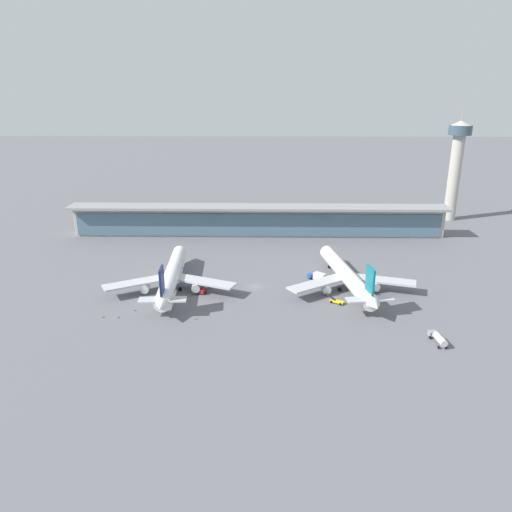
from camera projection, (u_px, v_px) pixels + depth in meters
The scene contains 15 objects.
ground_plane at pixel (255, 286), 179.72m from camera, with size 1200.00×1200.00×0.00m, color slate.
airliner_left_stand at pixel (172, 276), 175.46m from camera, with size 47.31×61.61×16.40m.
airliner_centre_stand at pixel (347, 276), 175.71m from camera, with size 46.82×61.47×16.40m.
service_truck_near_nose_grey at pixel (438, 338), 138.85m from camera, with size 3.28×8.79×2.95m.
service_truck_under_wing_red at pixel (205, 286), 175.74m from camera, with size 4.64×8.89×2.95m.
service_truck_mid_apron_blue at pixel (318, 276), 184.68m from camera, with size 7.18×6.30×3.10m.
service_truck_by_tail_grey at pixel (380, 298), 167.63m from camera, with size 3.33×2.92×2.05m.
service_truck_on_taxiway_yellow at pixel (336, 301), 165.23m from camera, with size 6.45×4.81×2.70m.
terminal_building at pixel (258, 220), 239.96m from camera, with size 184.51×12.80×15.20m.
control_tower at pixel (456, 162), 261.54m from camera, with size 12.00×12.00×58.37m.
safety_cone_alpha at pixel (167, 311), 158.75m from camera, with size 0.62×0.62×0.70m.
safety_cone_bravo at pixel (103, 316), 155.14m from camera, with size 0.62×0.62×0.70m.
safety_cone_charlie at pixel (118, 317), 154.92m from camera, with size 0.62×0.62×0.70m.
safety_cone_delta at pixel (135, 310), 159.75m from camera, with size 0.62×0.62×0.70m.
safety_cone_echo at pixel (196, 318), 153.92m from camera, with size 0.62×0.62×0.70m.
Camera 1 is at (3.30, -166.28, 69.01)m, focal length 34.17 mm.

